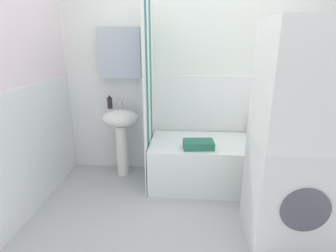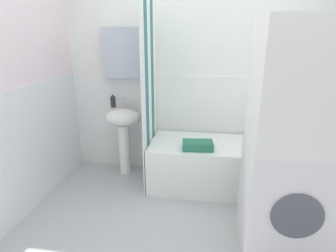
{
  "view_description": "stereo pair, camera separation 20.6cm",
  "coord_description": "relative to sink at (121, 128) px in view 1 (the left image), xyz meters",
  "views": [
    {
      "loc": [
        -0.07,
        -1.97,
        1.62
      ],
      "look_at": [
        -0.28,
        0.79,
        0.72
      ],
      "focal_mm": 28.98,
      "sensor_mm": 36.0,
      "label": 1
    },
    {
      "loc": [
        0.14,
        -1.94,
        1.62
      ],
      "look_at": [
        -0.28,
        0.79,
        0.72
      ],
      "focal_mm": 28.98,
      "sensor_mm": 36.0,
      "label": 2
    }
  ],
  "objects": [
    {
      "name": "ground_plane",
      "position": [
        0.86,
        -1.03,
        -0.62
      ],
      "size": [
        4.8,
        5.6,
        0.04
      ],
      "primitive_type": "cube",
      "color": "#B1B3B2"
    },
    {
      "name": "shampoo_bottle",
      "position": [
        1.52,
        0.13,
        0.0
      ],
      "size": [
        0.06,
        0.06,
        0.19
      ],
      "color": "white",
      "rests_on": "bathtub"
    },
    {
      "name": "towel_folded",
      "position": [
        0.91,
        -0.35,
        -0.04
      ],
      "size": [
        0.33,
        0.22,
        0.08
      ],
      "primitive_type": "cube",
      "rotation": [
        0.0,
        0.0,
        0.1
      ],
      "color": "#2A6E54",
      "rests_on": "bathtub"
    },
    {
      "name": "sink",
      "position": [
        0.0,
        0.0,
        0.0
      ],
      "size": [
        0.44,
        0.34,
        0.82
      ],
      "color": "white",
      "rests_on": "ground_plane"
    },
    {
      "name": "bathtub",
      "position": [
        1.11,
        -0.16,
        -0.35
      ],
      "size": [
        1.46,
        0.7,
        0.52
      ],
      "primitive_type": "cube",
      "color": "white",
      "rests_on": "ground_plane"
    },
    {
      "name": "washer_dryer_stack",
      "position": [
        1.62,
        -1.02,
        0.27
      ],
      "size": [
        0.62,
        0.61,
        1.75
      ],
      "color": "silver",
      "rests_on": "ground_plane"
    },
    {
      "name": "faucet",
      "position": [
        -0.0,
        0.08,
        0.28
      ],
      "size": [
        0.03,
        0.12,
        0.12
      ],
      "color": "silver",
      "rests_on": "sink"
    },
    {
      "name": "wall_left_tiled",
      "position": [
        -0.72,
        -0.69,
        0.51
      ],
      "size": [
        0.07,
        1.81,
        2.4
      ],
      "color": "white",
      "rests_on": "ground_plane"
    },
    {
      "name": "wall_back_tiled",
      "position": [
        0.8,
        0.23,
        0.53
      ],
      "size": [
        3.6,
        0.18,
        2.4
      ],
      "color": "white",
      "rests_on": "ground_plane"
    },
    {
      "name": "conditioner_bottle",
      "position": [
        1.74,
        0.1,
        -0.02
      ],
      "size": [
        0.06,
        0.06,
        0.14
      ],
      "color": "#CF546A",
      "rests_on": "bathtub"
    },
    {
      "name": "body_wash_bottle",
      "position": [
        1.64,
        0.12,
        -0.01
      ],
      "size": [
        0.05,
        0.05,
        0.17
      ],
      "color": "#2B2A32",
      "rests_on": "bathtub"
    },
    {
      "name": "soap_dispenser",
      "position": [
        -0.14,
        0.07,
        0.29
      ],
      "size": [
        0.06,
        0.06,
        0.16
      ],
      "color": "#2A2525",
      "rests_on": "sink"
    },
    {
      "name": "shower_curtain",
      "position": [
        0.36,
        -0.16,
        0.4
      ],
      "size": [
        0.01,
        0.7,
        2.0
      ],
      "color": "white",
      "rests_on": "ground_plane"
    }
  ]
}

